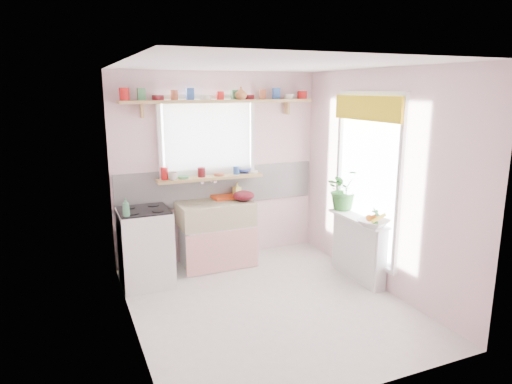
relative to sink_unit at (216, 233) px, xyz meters
name	(u,v)px	position (x,y,z in m)	size (l,w,h in m)	color
room	(288,163)	(0.81, -0.43, 0.94)	(3.20, 3.20, 3.20)	silver
sink_unit	(216,233)	(0.00, 0.00, 0.00)	(0.95, 0.65, 1.11)	white
cooker	(146,247)	(-0.95, -0.24, 0.03)	(0.58, 0.58, 0.93)	white
radiator_ledge	(358,247)	(1.45, -1.09, -0.03)	(0.22, 0.95, 0.78)	white
windowsill	(211,178)	(0.00, 0.19, 0.71)	(1.40, 0.22, 0.04)	tan
pine_shelf	(220,101)	(0.15, 0.18, 1.69)	(2.52, 0.24, 0.04)	tan
shelf_crockery	(219,95)	(0.13, 0.18, 1.76)	(2.47, 0.11, 0.12)	red
sill_crockery	(207,172)	(-0.05, 0.19, 0.78)	(1.35, 0.11, 0.12)	red
dish_tray	(226,197)	(0.20, 0.17, 0.44)	(0.35, 0.26, 0.03)	red
colander	(244,196)	(0.38, -0.04, 0.48)	(0.28, 0.28, 0.13)	#570F19
jade_plant	(344,189)	(1.48, -0.69, 0.60)	(0.47, 0.41, 0.52)	#316F2C
fruit_bowl	(374,223)	(1.36, -1.47, 0.38)	(0.33, 0.33, 0.08)	silver
herb_pot	(375,218)	(1.36, -1.49, 0.45)	(0.12, 0.08, 0.22)	#2A6A2E
soap_bottle_sink	(237,189)	(0.37, 0.21, 0.52)	(0.09, 0.09, 0.20)	#E2D864
sill_cup	(173,176)	(-0.51, 0.13, 0.78)	(0.12, 0.12, 0.10)	beige
sill_bowl	(244,171)	(0.49, 0.25, 0.76)	(0.19, 0.19, 0.06)	#30449E
shelf_vase	(241,93)	(0.41, 0.12, 1.79)	(0.15, 0.15, 0.16)	#B46C37
cooker_bottle	(126,207)	(-1.17, -0.46, 0.59)	(0.08, 0.08, 0.21)	#428459
fruit	(374,218)	(1.37, -1.47, 0.45)	(0.20, 0.14, 0.10)	orange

